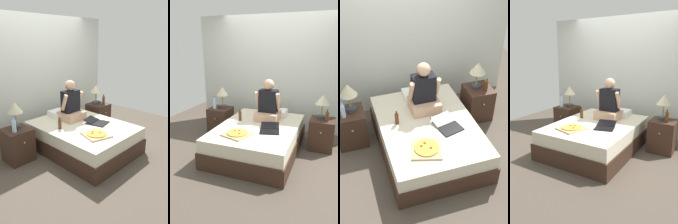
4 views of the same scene
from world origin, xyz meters
TOP-DOWN VIEW (x-y plane):
  - ground_plane at (0.00, 0.00)m, footprint 5.76×5.76m
  - wall_back at (0.00, 1.31)m, footprint 3.76×0.12m
  - bed at (0.00, 0.00)m, footprint 1.40×1.91m
  - nightstand_left at (-1.06, 0.52)m, footprint 0.44×0.47m
  - lamp_on_left_nightstand at (-1.02, 0.57)m, footprint 0.26×0.26m
  - water_bottle at (-1.14, 0.43)m, footprint 0.07×0.07m
  - nightstand_right at (1.06, 0.52)m, footprint 0.44×0.47m
  - lamp_on_right_nightstand at (1.03, 0.57)m, footprint 0.26×0.26m
  - beer_bottle at (1.13, 0.42)m, footprint 0.06×0.06m
  - pillow at (0.09, 0.67)m, footprint 0.52×0.34m
  - person_seated at (0.06, 0.36)m, footprint 0.47×0.40m
  - laptop at (0.26, -0.16)m, footprint 0.41×0.48m
  - pizza_box at (-0.18, -0.50)m, footprint 0.50×0.50m
  - beer_bottle_on_bed at (-0.42, 0.14)m, footprint 0.06×0.06m

SIDE VIEW (x-z plane):
  - ground_plane at x=0.00m, z-range 0.00..0.00m
  - bed at x=0.00m, z-range 0.00..0.49m
  - nightstand_left at x=-1.06m, z-range 0.00..0.58m
  - nightstand_right at x=1.06m, z-range 0.00..0.58m
  - pizza_box at x=-0.18m, z-range 0.49..0.54m
  - laptop at x=0.26m, z-range 0.48..0.55m
  - pillow at x=0.09m, z-range 0.50..0.62m
  - beer_bottle_on_bed at x=-0.42m, z-range 0.48..0.70m
  - beer_bottle at x=1.13m, z-range 0.56..0.79m
  - water_bottle at x=-1.14m, z-range 0.55..0.82m
  - person_seated at x=0.06m, z-range 0.39..1.17m
  - lamp_on_left_nightstand at x=-1.02m, z-range 0.68..1.13m
  - lamp_on_right_nightstand at x=1.03m, z-range 0.68..1.13m
  - wall_back at x=0.00m, z-range 0.00..2.50m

